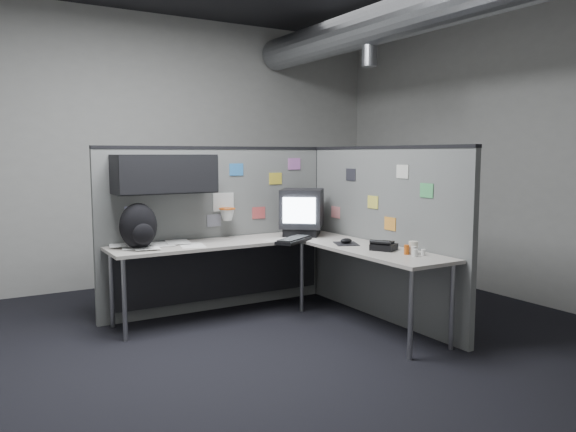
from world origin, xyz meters
TOP-DOWN VIEW (x-y plane):
  - room at (0.56, 0.00)m, footprint 5.62×5.62m
  - partition_back at (-0.25, 1.23)m, footprint 2.44×0.42m
  - partition_right at (1.10, 0.22)m, footprint 0.07×2.23m
  - desk at (0.15, 0.70)m, footprint 2.31×2.11m
  - monitor at (0.69, 0.97)m, footprint 0.58×0.58m
  - keyboard at (0.38, 0.62)m, footprint 0.48×0.39m
  - mouse at (0.73, 0.27)m, footprint 0.28×0.31m
  - phone at (0.81, -0.16)m, footprint 0.25×0.26m
  - bottles at (0.86, -0.48)m, footprint 0.14×0.15m
  - cup at (0.90, -0.43)m, footprint 0.09×0.09m
  - papers at (-0.81, 1.06)m, footprint 0.83×0.63m
  - backpack at (-0.98, 0.97)m, footprint 0.39×0.38m

SIDE VIEW (x-z plane):
  - desk at x=0.15m, z-range 0.25..0.98m
  - papers at x=-0.81m, z-range 0.73..0.75m
  - mouse at x=0.73m, z-range 0.72..0.78m
  - keyboard at x=0.38m, z-range 0.73..0.77m
  - bottles at x=0.86m, z-range 0.72..0.80m
  - phone at x=0.81m, z-range 0.72..0.81m
  - cup at x=0.90m, z-range 0.73..0.84m
  - partition_right at x=1.10m, z-range 0.00..1.63m
  - backpack at x=-0.98m, z-range 0.72..1.13m
  - monitor at x=0.69m, z-range 0.74..1.21m
  - partition_back at x=-0.25m, z-range 0.18..1.81m
  - room at x=0.56m, z-range 0.49..3.71m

